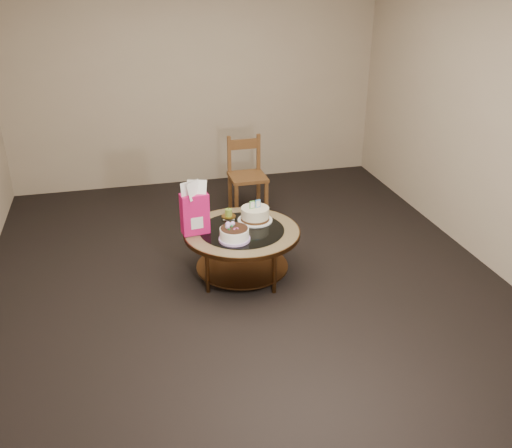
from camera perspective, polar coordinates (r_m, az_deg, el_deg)
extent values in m
plane|color=black|center=(5.17, -1.37, -5.15)|extent=(5.00, 5.00, 0.00)
cube|color=tan|center=(7.05, -6.13, 14.32)|extent=(4.50, 0.02, 2.60)
cube|color=tan|center=(2.47, 11.38, -7.41)|extent=(4.50, 0.02, 2.60)
cube|color=tan|center=(5.57, 22.03, 9.76)|extent=(0.02, 5.00, 2.60)
cylinder|color=#583519|center=(5.32, 1.77, -1.68)|extent=(0.04, 0.04, 0.42)
cylinder|color=#583519|center=(5.34, -4.31, -1.63)|extent=(0.04, 0.04, 0.42)
cylinder|color=#583519|center=(4.84, -4.89, -4.65)|extent=(0.04, 0.04, 0.42)
cylinder|color=#583519|center=(4.82, 1.85, -4.72)|extent=(0.04, 0.04, 0.42)
cylinder|color=#583519|center=(5.12, -1.38, -4.18)|extent=(0.82, 0.82, 0.02)
cylinder|color=#583519|center=(4.97, -1.42, -0.84)|extent=(1.02, 1.02, 0.04)
cylinder|color=olive|center=(4.96, -1.42, -0.70)|extent=(1.00, 1.00, 0.01)
cylinder|color=black|center=(4.96, -1.43, -0.61)|extent=(0.74, 0.74, 0.01)
cylinder|color=#C9A1E4|center=(4.77, -2.17, -1.50)|extent=(0.27, 0.27, 0.02)
cylinder|color=white|center=(4.75, -2.18, -1.04)|extent=(0.24, 0.24, 0.11)
cylinder|color=black|center=(4.73, -2.19, -0.42)|extent=(0.23, 0.23, 0.01)
sphere|color=#C9A1E4|center=(4.75, -2.81, -0.04)|extent=(0.05, 0.05, 0.05)
sphere|color=#C9A1E4|center=(4.77, -2.35, 0.03)|extent=(0.04, 0.04, 0.04)
sphere|color=#C9A1E4|center=(4.72, -2.87, -0.28)|extent=(0.04, 0.04, 0.04)
cone|color=#1F7537|center=(4.74, -2.41, -0.26)|extent=(0.03, 0.03, 0.02)
cone|color=#1F7537|center=(4.74, -3.09, -0.26)|extent=(0.04, 0.03, 0.02)
cone|color=#1F7537|center=(4.78, -2.18, -0.01)|extent=(0.04, 0.03, 0.02)
cone|color=#1F7537|center=(4.70, -2.65, -0.50)|extent=(0.04, 0.03, 0.02)
cylinder|color=white|center=(5.12, -0.10, 0.39)|extent=(0.31, 0.31, 0.01)
cylinder|color=#412612|center=(5.11, -0.10, 0.56)|extent=(0.26, 0.26, 0.02)
cylinder|color=white|center=(5.09, -0.10, 1.15)|extent=(0.25, 0.25, 0.09)
cube|color=#59B84E|center=(5.04, -0.39, 1.94)|extent=(0.05, 0.02, 0.07)
cube|color=white|center=(5.04, -0.39, 1.94)|extent=(0.04, 0.02, 0.06)
cube|color=#458EEA|center=(5.07, 0.19, 2.06)|extent=(0.05, 0.02, 0.07)
cube|color=white|center=(5.07, 0.19, 2.06)|extent=(0.04, 0.02, 0.06)
cube|color=#CA1358|center=(4.86, -6.14, 1.05)|extent=(0.24, 0.15, 0.36)
cube|color=white|center=(4.88, -6.11, 0.38)|extent=(0.12, 0.14, 0.10)
cube|color=#E8C95F|center=(5.18, -2.75, 0.65)|extent=(0.13, 0.13, 0.01)
cylinder|color=#C68B3E|center=(5.18, -2.75, 0.76)|extent=(0.13, 0.13, 0.01)
cylinder|color=olive|center=(5.16, -2.76, 1.15)|extent=(0.06, 0.06, 0.06)
cylinder|color=black|center=(5.14, -2.77, 1.54)|extent=(0.00, 0.00, 0.01)
cube|color=brown|center=(6.28, -0.84, 4.72)|extent=(0.39, 0.39, 0.04)
cube|color=brown|center=(6.17, -1.96, 2.24)|extent=(0.04, 0.04, 0.42)
cube|color=brown|center=(6.24, 1.03, 2.54)|extent=(0.04, 0.04, 0.42)
cube|color=brown|center=(6.47, -2.62, 3.35)|extent=(0.04, 0.04, 0.42)
cube|color=brown|center=(6.54, 0.24, 3.63)|extent=(0.04, 0.04, 0.42)
cube|color=brown|center=(6.32, -2.70, 6.91)|extent=(0.04, 0.04, 0.43)
cube|color=brown|center=(6.40, 0.25, 7.15)|extent=(0.04, 0.04, 0.43)
cube|color=brown|center=(6.32, -1.23, 7.99)|extent=(0.33, 0.03, 0.11)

